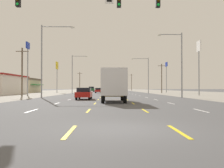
{
  "coord_description": "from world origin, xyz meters",
  "views": [
    {
      "loc": [
        -0.52,
        -8.63,
        1.41
      ],
      "look_at": [
        0.31,
        49.57,
        2.36
      ],
      "focal_mm": 40.43,
      "sensor_mm": 36.0,
      "label": 1
    }
  ],
  "objects_px": {
    "sedan_inner_left_near": "(84,93)",
    "streetlight_left_row_0": "(45,55)",
    "box_truck_center_turn_nearest": "(113,84)",
    "pole_sign_left_row_1": "(28,57)",
    "pole_sign_right_row_1": "(199,54)",
    "pole_sign_left_row_2": "(57,69)",
    "streetlight_right_row_0": "(179,60)",
    "streetlight_right_row_1": "(147,72)",
    "sedan_inner_right_midfar": "(122,90)",
    "streetlight_left_row_1": "(74,71)",
    "suv_far_left_far": "(92,89)",
    "pole_sign_right_row_2": "(166,70)",
    "hatchback_inner_right_farther": "(117,89)",
    "sedan_inner_left_farthest": "(102,89)",
    "sedan_inner_left_mid": "(98,90)"
  },
  "relations": [
    {
      "from": "sedan_inner_left_near",
      "to": "sedan_inner_left_farthest",
      "type": "relative_size",
      "value": 1.0
    },
    {
      "from": "pole_sign_left_row_1",
      "to": "streetlight_left_row_0",
      "type": "distance_m",
      "value": 14.13
    },
    {
      "from": "streetlight_right_row_1",
      "to": "streetlight_left_row_1",
      "type": "bearing_deg",
      "value": 180.0
    },
    {
      "from": "pole_sign_left_row_1",
      "to": "pole_sign_right_row_2",
      "type": "relative_size",
      "value": 1.08
    },
    {
      "from": "streetlight_left_row_0",
      "to": "streetlight_left_row_1",
      "type": "relative_size",
      "value": 1.04
    },
    {
      "from": "sedan_inner_left_farthest",
      "to": "hatchback_inner_right_farther",
      "type": "bearing_deg",
      "value": -60.71
    },
    {
      "from": "box_truck_center_turn_nearest",
      "to": "pole_sign_left_row_1",
      "type": "relative_size",
      "value": 0.7
    },
    {
      "from": "streetlight_right_row_0",
      "to": "streetlight_left_row_1",
      "type": "distance_m",
      "value": 36.34
    },
    {
      "from": "sedan_inner_left_near",
      "to": "streetlight_left_row_0",
      "type": "height_order",
      "value": "streetlight_left_row_0"
    },
    {
      "from": "box_truck_center_turn_nearest",
      "to": "hatchback_inner_right_farther",
      "type": "relative_size",
      "value": 1.85
    },
    {
      "from": "hatchback_inner_right_farther",
      "to": "sedan_inner_right_midfar",
      "type": "bearing_deg",
      "value": -89.81
    },
    {
      "from": "pole_sign_left_row_1",
      "to": "pole_sign_right_row_1",
      "type": "height_order",
      "value": "pole_sign_right_row_1"
    },
    {
      "from": "box_truck_center_turn_nearest",
      "to": "streetlight_right_row_1",
      "type": "xyz_separation_m",
      "value": [
        9.67,
        41.37,
        3.76
      ]
    },
    {
      "from": "streetlight_left_row_0",
      "to": "streetlight_right_row_0",
      "type": "bearing_deg",
      "value": -0.0
    },
    {
      "from": "sedan_inner_left_mid",
      "to": "pole_sign_right_row_2",
      "type": "distance_m",
      "value": 22.72
    },
    {
      "from": "box_truck_center_turn_nearest",
      "to": "streetlight_right_row_1",
      "type": "distance_m",
      "value": 42.65
    },
    {
      "from": "sedan_inner_left_near",
      "to": "pole_sign_left_row_1",
      "type": "height_order",
      "value": "pole_sign_left_row_1"
    },
    {
      "from": "pole_sign_left_row_2",
      "to": "streetlight_left_row_1",
      "type": "bearing_deg",
      "value": -54.21
    },
    {
      "from": "suv_far_left_far",
      "to": "pole_sign_right_row_2",
      "type": "distance_m",
      "value": 30.43
    },
    {
      "from": "box_truck_center_turn_nearest",
      "to": "sedan_inner_left_mid",
      "type": "relative_size",
      "value": 1.6
    },
    {
      "from": "hatchback_inner_right_farther",
      "to": "streetlight_right_row_0",
      "type": "height_order",
      "value": "streetlight_right_row_0"
    },
    {
      "from": "streetlight_left_row_1",
      "to": "streetlight_right_row_0",
      "type": "bearing_deg",
      "value": -57.44
    },
    {
      "from": "suv_far_left_far",
      "to": "streetlight_right_row_1",
      "type": "distance_m",
      "value": 33.42
    },
    {
      "from": "box_truck_center_turn_nearest",
      "to": "hatchback_inner_right_farther",
      "type": "bearing_deg",
      "value": 87.87
    },
    {
      "from": "suv_far_left_far",
      "to": "pole_sign_left_row_1",
      "type": "distance_m",
      "value": 48.12
    },
    {
      "from": "sedan_inner_left_near",
      "to": "sedan_inner_left_mid",
      "type": "relative_size",
      "value": 1.0
    },
    {
      "from": "pole_sign_left_row_1",
      "to": "pole_sign_right_row_1",
      "type": "xyz_separation_m",
      "value": [
        33.27,
        -0.12,
        0.6
      ]
    },
    {
      "from": "sedan_inner_left_near",
      "to": "streetlight_left_row_0",
      "type": "distance_m",
      "value": 9.47
    },
    {
      "from": "sedan_inner_left_near",
      "to": "suv_far_left_far",
      "type": "height_order",
      "value": "suv_far_left_far"
    },
    {
      "from": "pole_sign_left_row_2",
      "to": "sedan_inner_left_near",
      "type": "bearing_deg",
      "value": -74.32
    },
    {
      "from": "box_truck_center_turn_nearest",
      "to": "pole_sign_left_row_2",
      "type": "distance_m",
      "value": 52.66
    },
    {
      "from": "sedan_inner_left_near",
      "to": "pole_sign_right_row_2",
      "type": "bearing_deg",
      "value": 65.79
    },
    {
      "from": "sedan_inner_left_mid",
      "to": "streetlight_left_row_0",
      "type": "relative_size",
      "value": 0.43
    },
    {
      "from": "hatchback_inner_right_farther",
      "to": "streetlight_left_row_1",
      "type": "bearing_deg",
      "value": -104.42
    },
    {
      "from": "sedan_inner_right_midfar",
      "to": "streetlight_right_row_0",
      "type": "relative_size",
      "value": 0.48
    },
    {
      "from": "hatchback_inner_right_farther",
      "to": "streetlight_right_row_0",
      "type": "bearing_deg",
      "value": -85.56
    },
    {
      "from": "pole_sign_right_row_2",
      "to": "streetlight_left_row_1",
      "type": "distance_m",
      "value": 29.97
    },
    {
      "from": "box_truck_center_turn_nearest",
      "to": "streetlight_left_row_1",
      "type": "bearing_deg",
      "value": 103.26
    },
    {
      "from": "box_truck_center_turn_nearest",
      "to": "pole_sign_left_row_2",
      "type": "height_order",
      "value": "pole_sign_left_row_2"
    },
    {
      "from": "suv_far_left_far",
      "to": "streetlight_left_row_1",
      "type": "bearing_deg",
      "value": -95.7
    },
    {
      "from": "pole_sign_left_row_1",
      "to": "streetlight_right_row_1",
      "type": "xyz_separation_m",
      "value": [
        25.8,
        18.13,
        -1.79
      ]
    },
    {
      "from": "pole_sign_left_row_1",
      "to": "streetlight_left_row_1",
      "type": "relative_size",
      "value": 1.01
    },
    {
      "from": "box_truck_center_turn_nearest",
      "to": "streetlight_right_row_0",
      "type": "distance_m",
      "value": 14.99
    },
    {
      "from": "pole_sign_left_row_2",
      "to": "streetlight_right_row_0",
      "type": "xyz_separation_m",
      "value": [
        25.7,
        -39.15,
        -1.84
      ]
    },
    {
      "from": "streetlight_right_row_1",
      "to": "sedan_inner_left_near",
      "type": "bearing_deg",
      "value": -110.43
    },
    {
      "from": "sedan_inner_left_farthest",
      "to": "pole_sign_right_row_2",
      "type": "height_order",
      "value": "pole_sign_right_row_2"
    },
    {
      "from": "hatchback_inner_right_farther",
      "to": "streetlight_right_row_0",
      "type": "xyz_separation_m",
      "value": [
        6.37,
        -81.93,
        4.66
      ]
    },
    {
      "from": "pole_sign_right_row_2",
      "to": "sedan_inner_left_mid",
      "type": "bearing_deg",
      "value": -166.76
    },
    {
      "from": "suv_far_left_far",
      "to": "hatchback_inner_right_farther",
      "type": "xyz_separation_m",
      "value": [
        10.33,
        22.63,
        -0.24
      ]
    },
    {
      "from": "streetlight_left_row_0",
      "to": "pole_sign_left_row_1",
      "type": "bearing_deg",
      "value": 117.41
    }
  ]
}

